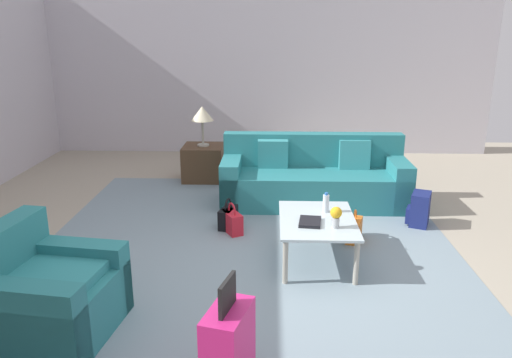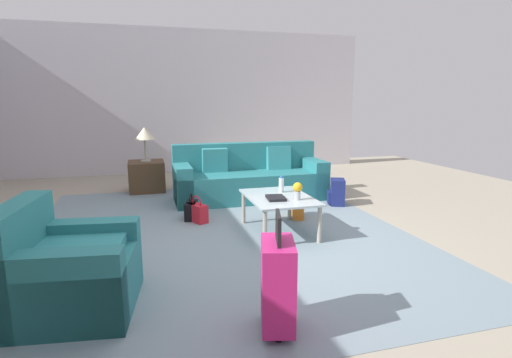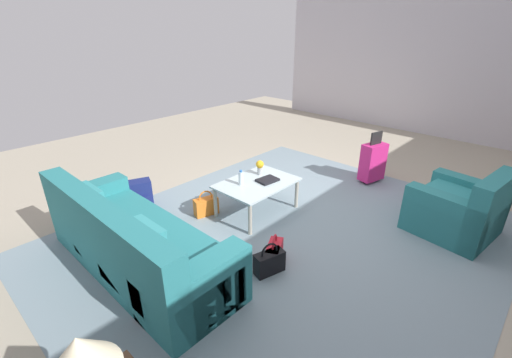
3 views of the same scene
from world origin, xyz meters
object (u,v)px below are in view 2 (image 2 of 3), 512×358
(coffee_table_book, at_px, (276,198))
(coffee_table, at_px, (279,201))
(table_lamp, at_px, (145,134))
(couch, at_px, (249,180))
(backpack_navy, at_px, (337,193))
(armchair, at_px, (63,274))
(handbag_orange, at_px, (298,208))
(water_bottle, at_px, (281,185))
(handbag_black, at_px, (191,210))
(handbag_red, at_px, (197,212))
(side_table, at_px, (147,176))
(suitcase_magenta, at_px, (278,283))
(flower_vase, at_px, (298,189))

(coffee_table_book, bearing_deg, coffee_table, -26.93)
(coffee_table, distance_m, coffee_table_book, 0.16)
(coffee_table, relative_size, table_lamp, 1.74)
(couch, xyz_separation_m, backpack_navy, (-0.79, -1.19, -0.11))
(armchair, xyz_separation_m, coffee_table, (1.29, -2.17, 0.10))
(table_lamp, height_order, handbag_orange, table_lamp)
(coffee_table, height_order, table_lamp, table_lamp)
(couch, relative_size, coffee_table, 2.30)
(water_bottle, bearing_deg, armchair, 123.32)
(water_bottle, distance_m, coffee_table_book, 0.38)
(table_lamp, relative_size, backpack_navy, 1.50)
(armchair, relative_size, coffee_table_book, 3.72)
(coffee_table_book, height_order, handbag_black, coffee_table_book)
(table_lamp, distance_m, handbag_red, 2.35)
(couch, height_order, side_table, couch)
(couch, height_order, backpack_navy, couch)
(armchair, xyz_separation_m, side_table, (4.09, -0.67, -0.03))
(handbag_black, bearing_deg, coffee_table_book, -138.00)
(armchair, distance_m, backpack_navy, 4.15)
(side_table, bearing_deg, handbag_orange, -139.33)
(suitcase_magenta, bearing_deg, coffee_table_book, -18.25)
(couch, bearing_deg, handbag_black, 131.76)
(table_lamp, height_order, suitcase_magenta, table_lamp)
(table_lamp, bearing_deg, handbag_black, -164.37)
(couch, height_order, coffee_table_book, couch)
(coffee_table_book, relative_size, table_lamp, 0.46)
(armchair, xyz_separation_m, suitcase_magenta, (-0.71, -1.47, 0.06))
(flower_vase, distance_m, backpack_navy, 1.72)
(coffee_table, xyz_separation_m, handbag_red, (0.70, 0.90, -0.27))
(handbag_red, relative_size, backpack_navy, 0.89)
(water_bottle, relative_size, handbag_black, 0.57)
(couch, height_order, suitcase_magenta, couch)
(couch, xyz_separation_m, suitcase_magenta, (-3.79, 0.80, 0.05))
(coffee_table, distance_m, water_bottle, 0.27)
(coffee_table, xyz_separation_m, table_lamp, (2.80, 1.50, 0.61))
(coffee_table_book, bearing_deg, handbag_black, 48.76)
(armchair, height_order, flower_vase, armchair)
(handbag_black, bearing_deg, side_table, 15.63)
(couch, distance_m, water_bottle, 1.61)
(side_table, distance_m, table_lamp, 0.74)
(armchair, distance_m, water_bottle, 2.73)
(coffee_table_book, height_order, flower_vase, flower_vase)
(suitcase_magenta, xyz_separation_m, backpack_navy, (3.00, -1.99, -0.16))
(handbag_orange, xyz_separation_m, handbag_black, (0.33, 1.41, 0.00))
(coffee_table, xyz_separation_m, side_table, (2.80, 1.50, -0.13))
(armchair, xyz_separation_m, handbag_red, (1.99, -1.27, -0.17))
(coffee_table, distance_m, suitcase_magenta, 2.12)
(armchair, distance_m, handbag_black, 2.47)
(armchair, distance_m, handbag_orange, 3.19)
(flower_vase, bearing_deg, coffee_table_book, 66.50)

